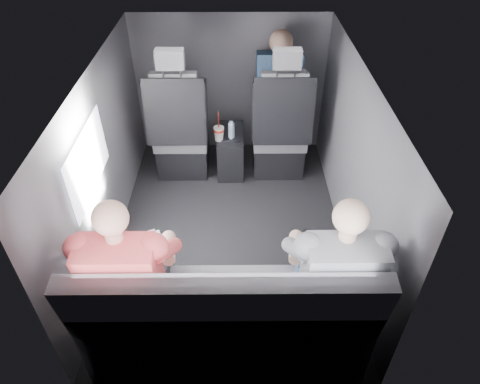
{
  "coord_description": "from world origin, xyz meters",
  "views": [
    {
      "loc": [
        0.06,
        -2.53,
        2.45
      ],
      "look_at": [
        0.08,
        -0.05,
        0.45
      ],
      "focal_mm": 32.0,
      "sensor_mm": 36.0,
      "label": 1
    }
  ],
  "objects_px": {
    "laptop_white": "(136,252)",
    "passenger_front_right": "(278,87)",
    "front_seat_left": "(181,135)",
    "laptop_black": "(327,253)",
    "soda_cup": "(219,133)",
    "front_seat_right": "(279,135)",
    "passenger_rear_left": "(132,272)",
    "center_console": "(231,151)",
    "water_bottle": "(231,130)",
    "passenger_rear_right": "(332,271)",
    "rear_bench": "(227,320)"
  },
  "relations": [
    {
      "from": "center_console",
      "to": "passenger_rear_right",
      "type": "xyz_separation_m",
      "value": [
        0.59,
        -1.85,
        0.42
      ]
    },
    {
      "from": "water_bottle",
      "to": "passenger_rear_right",
      "type": "relative_size",
      "value": 0.14
    },
    {
      "from": "passenger_rear_right",
      "to": "center_console",
      "type": "bearing_deg",
      "value": 107.68
    },
    {
      "from": "laptop_black",
      "to": "passenger_front_right",
      "type": "bearing_deg",
      "value": 94.09
    },
    {
      "from": "soda_cup",
      "to": "passenger_rear_left",
      "type": "bearing_deg",
      "value": -103.82
    },
    {
      "from": "passenger_front_right",
      "to": "center_console",
      "type": "bearing_deg",
      "value": -153.73
    },
    {
      "from": "passenger_rear_left",
      "to": "passenger_rear_right",
      "type": "height_order",
      "value": "same"
    },
    {
      "from": "soda_cup",
      "to": "passenger_rear_right",
      "type": "height_order",
      "value": "passenger_rear_right"
    },
    {
      "from": "front_seat_left",
      "to": "soda_cup",
      "type": "height_order",
      "value": "front_seat_left"
    },
    {
      "from": "rear_bench",
      "to": "water_bottle",
      "type": "distance_m",
      "value": 1.86
    },
    {
      "from": "passenger_rear_left",
      "to": "front_seat_left",
      "type": "bearing_deg",
      "value": 87.65
    },
    {
      "from": "soda_cup",
      "to": "front_seat_right",
      "type": "bearing_deg",
      "value": 8.52
    },
    {
      "from": "rear_bench",
      "to": "passenger_rear_right",
      "type": "bearing_deg",
      "value": 9.22
    },
    {
      "from": "laptop_white",
      "to": "passenger_rear_right",
      "type": "bearing_deg",
      "value": -7.05
    },
    {
      "from": "water_bottle",
      "to": "laptop_black",
      "type": "height_order",
      "value": "laptop_black"
    },
    {
      "from": "water_bottle",
      "to": "passenger_rear_left",
      "type": "bearing_deg",
      "value": -106.9
    },
    {
      "from": "front_seat_left",
      "to": "passenger_rear_left",
      "type": "distance_m",
      "value": 1.82
    },
    {
      "from": "center_console",
      "to": "passenger_front_right",
      "type": "xyz_separation_m",
      "value": [
        0.44,
        0.22,
        0.55
      ]
    },
    {
      "from": "front_seat_left",
      "to": "laptop_black",
      "type": "distance_m",
      "value": 1.99
    },
    {
      "from": "soda_cup",
      "to": "passenger_rear_left",
      "type": "relative_size",
      "value": 0.24
    },
    {
      "from": "laptop_black",
      "to": "passenger_rear_right",
      "type": "distance_m",
      "value": 0.13
    },
    {
      "from": "front_seat_left",
      "to": "passenger_rear_right",
      "type": "distance_m",
      "value": 2.1
    },
    {
      "from": "water_bottle",
      "to": "passenger_rear_right",
      "type": "distance_m",
      "value": 1.86
    },
    {
      "from": "front_seat_left",
      "to": "center_console",
      "type": "xyz_separation_m",
      "value": [
        0.45,
        0.04,
        -0.2
      ]
    },
    {
      "from": "front_seat_right",
      "to": "soda_cup",
      "type": "distance_m",
      "value": 0.56
    },
    {
      "from": "front_seat_left",
      "to": "laptop_white",
      "type": "distance_m",
      "value": 1.69
    },
    {
      "from": "passenger_rear_left",
      "to": "passenger_rear_right",
      "type": "bearing_deg",
      "value": -0.0
    },
    {
      "from": "soda_cup",
      "to": "center_console",
      "type": "bearing_deg",
      "value": 50.73
    },
    {
      "from": "laptop_white",
      "to": "front_seat_right",
      "type": "bearing_deg",
      "value": 59.67
    },
    {
      "from": "front_seat_right",
      "to": "center_console",
      "type": "relative_size",
      "value": 2.64
    },
    {
      "from": "front_seat_right",
      "to": "soda_cup",
      "type": "height_order",
      "value": "front_seat_right"
    },
    {
      "from": "front_seat_right",
      "to": "center_console",
      "type": "height_order",
      "value": "front_seat_right"
    },
    {
      "from": "rear_bench",
      "to": "laptop_black",
      "type": "relative_size",
      "value": 3.69
    },
    {
      "from": "laptop_black",
      "to": "passenger_front_right",
      "type": "distance_m",
      "value": 1.95
    },
    {
      "from": "front_seat_right",
      "to": "passenger_rear_left",
      "type": "height_order",
      "value": "front_seat_right"
    },
    {
      "from": "laptop_black",
      "to": "passenger_rear_left",
      "type": "xyz_separation_m",
      "value": [
        -1.1,
        -0.12,
        -0.01
      ]
    },
    {
      "from": "front_seat_right",
      "to": "rear_bench",
      "type": "distance_m",
      "value": 1.96
    },
    {
      "from": "laptop_white",
      "to": "passenger_rear_left",
      "type": "xyz_separation_m",
      "value": [
        0.0,
        -0.14,
        -0.01
      ]
    },
    {
      "from": "laptop_white",
      "to": "passenger_front_right",
      "type": "distance_m",
      "value": 2.16
    },
    {
      "from": "front_seat_left",
      "to": "laptop_black",
      "type": "height_order",
      "value": "front_seat_left"
    },
    {
      "from": "front_seat_right",
      "to": "passenger_rear_right",
      "type": "distance_m",
      "value": 1.83
    },
    {
      "from": "rear_bench",
      "to": "passenger_rear_left",
      "type": "xyz_separation_m",
      "value": [
        -0.52,
        0.1,
        0.31
      ]
    },
    {
      "from": "center_console",
      "to": "passenger_front_right",
      "type": "height_order",
      "value": "passenger_front_right"
    },
    {
      "from": "rear_bench",
      "to": "water_bottle",
      "type": "bearing_deg",
      "value": 89.65
    },
    {
      "from": "front_seat_left",
      "to": "water_bottle",
      "type": "bearing_deg",
      "value": -5.52
    },
    {
      "from": "front_seat_left",
      "to": "passenger_rear_left",
      "type": "xyz_separation_m",
      "value": [
        -0.07,
        -1.81,
        0.22
      ]
    },
    {
      "from": "rear_bench",
      "to": "center_console",
      "type": "bearing_deg",
      "value": 90.0
    },
    {
      "from": "front_seat_left",
      "to": "passenger_rear_left",
      "type": "height_order",
      "value": "front_seat_left"
    },
    {
      "from": "soda_cup",
      "to": "laptop_white",
      "type": "distance_m",
      "value": 1.65
    },
    {
      "from": "laptop_black",
      "to": "water_bottle",
      "type": "bearing_deg",
      "value": 109.17
    }
  ]
}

